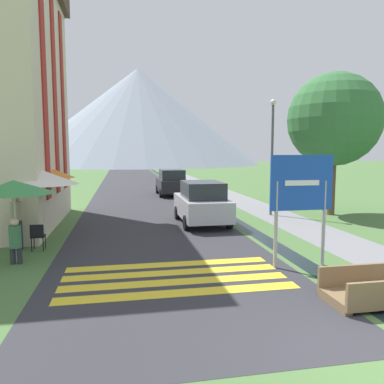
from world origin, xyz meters
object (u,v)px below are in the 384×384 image
Objects in this scene: cafe_umbrella_front_green at (14,187)px; streetlamp at (272,148)px; cafe_chair_far_right at (38,221)px; person_seated_far at (15,239)px; cafe_chair_far_left at (37,221)px; cafe_umbrella_middle_white at (42,177)px; road_sign at (301,194)px; tree_by_path at (334,120)px; cafe_umbrella_rear_orange at (46,172)px; person_standing_terrace at (17,218)px; parked_car_near at (202,203)px; cafe_chair_near_right at (38,235)px; footbridge at (369,292)px; parked_car_far at (172,182)px.

streetlamp is (10.03, 6.00, 1.14)m from cafe_umbrella_front_green.
person_seated_far reaches higher than cafe_chair_far_right.
cafe_chair_far_left is at bearing 166.07° from cafe_chair_far_right.
cafe_umbrella_middle_white is 3.12m from person_seated_far.
road_sign is 9.55m from tree_by_path.
cafe_umbrella_rear_orange reaches higher than person_seated_far.
tree_by_path is (13.31, 4.17, 3.57)m from person_standing_terrace.
parked_car_near reaches higher than cafe_chair_near_right.
road_sign is at bearing 96.24° from footbridge.
footbridge is 0.25× the size of tree_by_path.
road_sign is 9.64m from cafe_chair_far_left.
person_seated_far is 1.68m from person_standing_terrace.
person_standing_terrace is at bearing 157.53° from road_sign.
person_seated_far is (-6.34, -15.24, -0.20)m from parked_car_far.
cafe_chair_far_right is at bearing 144.70° from road_sign.
tree_by_path is at bearing 13.50° from cafe_umbrella_middle_white.
cafe_chair_near_right is 0.49× the size of person_standing_terrace.
road_sign is 2.33× the size of person_seated_far.
cafe_umbrella_front_green is 2.53m from cafe_umbrella_middle_white.
road_sign is 1.20× the size of cafe_umbrella_rear_orange.
tree_by_path reaches higher than cafe_chair_near_right.
cafe_umbrella_front_green is (-7.86, 4.40, 1.89)m from footbridge.
footbridge is at bearing -71.25° from cafe_chair_far_right.
parked_car_far is at bearing 89.44° from parked_car_near.
person_seated_far is (0.03, -0.21, -1.40)m from cafe_umbrella_front_green.
cafe_chair_far_left reaches higher than footbridge.
parked_car_far is at bearing 67.05° from cafe_umbrella_front_green.
cafe_umbrella_front_green is 1.79× the size of person_seated_far.
road_sign is at bearing -107.26° from streetlamp.
cafe_chair_near_right is at bearing 77.33° from person_seated_far.
streetlamp is at bearing 78.21° from footbridge.
person_seated_far is at bearing -143.30° from parked_car_near.
person_standing_terrace is at bearing -110.34° from cafe_chair_far_left.
cafe_chair_near_right reaches higher than footbridge.
parked_car_near is 1.71× the size of cafe_umbrella_front_green.
cafe_umbrella_front_green is 1.81m from person_standing_terrace.
streetlamp reaches higher than cafe_chair_far_right.
cafe_chair_far_left is (-8.08, 8.00, 0.29)m from footbridge.
tree_by_path reaches higher than parked_car_near.
footbridge is 0.97× the size of person_standing_terrace.
tree_by_path reaches higher than cafe_umbrella_rear_orange.
cafe_chair_near_right is 1.36m from person_seated_far.
parked_car_far is at bearing 58.28° from cafe_chair_near_right.
cafe_umbrella_front_green is at bearing -114.57° from cafe_chair_near_right.
footbridge is (0.28, -2.53, -1.75)m from road_sign.
person_seated_far is at bearing 151.86° from footbridge.
cafe_chair_far_right is (-8.03, 8.01, 0.29)m from footbridge.
streetlamp is at bearing -3.87° from cafe_chair_far_left.
cafe_umbrella_front_green is (-6.26, -4.44, 1.20)m from parked_car_near.
cafe_chair_near_right is 0.66× the size of person_seated_far.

